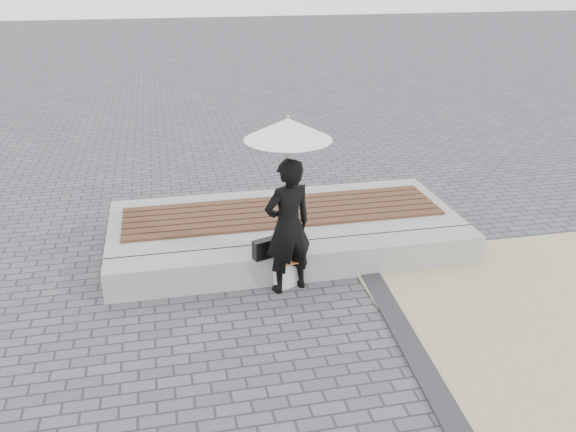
% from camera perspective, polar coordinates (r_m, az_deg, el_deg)
% --- Properties ---
extents(ground, '(80.00, 80.00, 0.00)m').
position_cam_1_polar(ground, '(6.70, 4.52, -12.00)').
color(ground, '#4E4E53').
rests_on(ground, ground).
extents(edging_band, '(0.61, 5.20, 0.04)m').
position_cam_1_polar(edging_band, '(6.55, 12.29, -13.30)').
color(edging_band, '#2C2B2E').
rests_on(edging_band, ground).
extents(seating_ledge, '(5.00, 0.45, 0.40)m').
position_cam_1_polar(seating_ledge, '(7.92, 1.29, -4.30)').
color(seating_ledge, gray).
rests_on(seating_ledge, ground).
extents(timber_platform, '(5.00, 2.00, 0.40)m').
position_cam_1_polar(timber_platform, '(8.97, -0.49, -0.85)').
color(timber_platform, gray).
rests_on(timber_platform, ground).
extents(timber_decking, '(4.60, 1.20, 0.04)m').
position_cam_1_polar(timber_decking, '(8.89, -0.49, 0.44)').
color(timber_decking, brown).
rests_on(timber_decking, timber_platform).
extents(woman, '(0.73, 0.59, 1.73)m').
position_cam_1_polar(woman, '(7.30, 0.00, -0.99)').
color(woman, black).
rests_on(woman, ground).
extents(parasol, '(1.02, 1.02, 1.30)m').
position_cam_1_polar(parasol, '(6.90, 0.00, 8.21)').
color(parasol, '#AFAEB4').
rests_on(parasol, ground).
extents(handbag, '(0.37, 0.23, 0.24)m').
position_cam_1_polar(handbag, '(7.54, -2.07, -3.06)').
color(handbag, black).
rests_on(handbag, seating_ledge).
extents(canvas_tote, '(0.38, 0.27, 0.37)m').
position_cam_1_polar(canvas_tote, '(7.67, -0.03, -5.38)').
color(canvas_tote, silver).
rests_on(canvas_tote, ground).
extents(magazine, '(0.28, 0.22, 0.01)m').
position_cam_1_polar(magazine, '(7.54, 0.05, -4.29)').
color(magazine, '#EC4033').
rests_on(magazine, canvas_tote).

